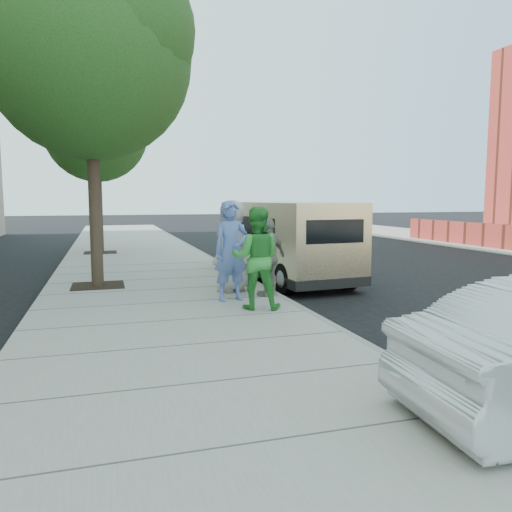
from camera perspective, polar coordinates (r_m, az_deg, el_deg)
name	(u,v)px	position (r m, az deg, el deg)	size (l,w,h in m)	color
ground	(214,307)	(10.30, -4.78, -5.79)	(120.00, 120.00, 0.00)	black
sidewalk	(165,306)	(10.13, -10.36, -5.66)	(5.00, 60.00, 0.15)	gray
curb_face	(281,299)	(10.67, 2.83, -4.93)	(0.12, 60.00, 0.16)	gray
tree_near	(91,49)	(12.69, -18.30, 21.54)	(4.62, 4.60, 7.53)	black
tree_far	(97,126)	(20.02, -17.70, 13.98)	(3.92, 3.80, 6.49)	black
parking_meter	(265,240)	(10.89, 1.06, 1.81)	(0.34, 0.22, 1.58)	gray
van	(284,239)	(13.50, 3.20, 1.95)	(2.35, 5.80, 2.10)	#C5B78D
person_officer	(231,251)	(10.04, -2.86, 0.58)	(0.73, 0.48, 2.01)	#5D79C5
person_green_shirt	(256,258)	(9.27, 0.02, -0.23)	(0.93, 0.72, 1.91)	green
person_gray_shirt	(233,246)	(11.01, -2.70, 1.15)	(0.99, 0.64, 2.02)	#B0B0B3
person_striped_polo	(269,257)	(10.52, 1.47, -0.11)	(0.97, 0.40, 1.65)	gray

